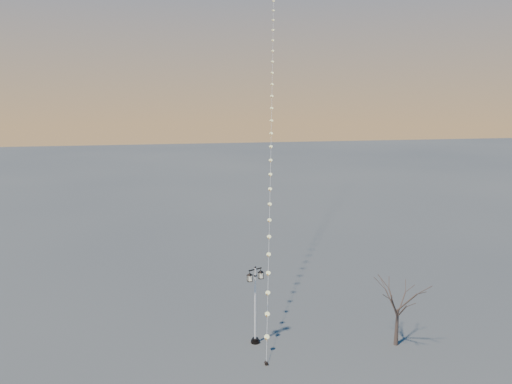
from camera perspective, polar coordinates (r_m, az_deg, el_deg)
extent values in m
plane|color=#3F413F|center=(32.53, 0.55, -18.38)|extent=(300.00, 300.00, 0.00)
cylinder|color=black|center=(34.40, -0.08, -16.51)|extent=(0.58, 0.58, 0.17)
cylinder|color=black|center=(34.33, -0.08, -16.28)|extent=(0.41, 0.41, 0.15)
cylinder|color=white|center=(33.27, -0.08, -12.42)|extent=(0.13, 0.13, 4.87)
cylinder|color=black|center=(32.59, -0.09, -9.41)|extent=(0.21, 0.21, 0.06)
cube|color=black|center=(32.45, -0.09, -8.72)|extent=(0.92, 0.47, 0.06)
sphere|color=black|center=(32.41, -0.09, -8.51)|extent=(0.15, 0.15, 0.15)
pyramid|color=black|center=(32.26, -0.72, -9.13)|extent=(0.46, 0.46, 0.15)
cube|color=beige|center=(32.37, -0.71, -9.66)|extent=(0.27, 0.27, 0.35)
cube|color=black|center=(32.44, -0.71, -9.99)|extent=(0.31, 0.31, 0.04)
pyramid|color=black|center=(32.75, 0.54, -8.82)|extent=(0.46, 0.46, 0.15)
cube|color=beige|center=(32.86, 0.53, -9.35)|extent=(0.27, 0.27, 0.35)
cube|color=black|center=(32.92, 0.53, -9.68)|extent=(0.31, 0.31, 0.04)
cone|color=#3F312B|center=(34.86, 15.59, -14.46)|extent=(0.29, 0.29, 2.44)
cylinder|color=black|center=(31.94, 1.16, -18.75)|extent=(0.21, 0.21, 0.21)
cylinder|color=black|center=(31.93, 1.16, -18.71)|extent=(0.03, 0.03, 0.26)
cone|color=orange|center=(53.11, 1.82, 13.81)|extent=(0.08, 0.08, 0.29)
cylinder|color=white|center=(31.69, 1.17, -17.92)|extent=(0.02, 0.02, 0.84)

